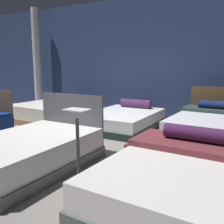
% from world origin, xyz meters
% --- Properties ---
extents(ground_plane, '(18.00, 18.00, 0.02)m').
position_xyz_m(ground_plane, '(0.00, 0.00, -0.01)').
color(ground_plane, gray).
extents(showroom_back_wall, '(18.00, 0.06, 3.50)m').
position_xyz_m(showroom_back_wall, '(0.00, 2.99, 1.75)').
color(showroom_back_wall, navy).
rests_on(showroom_back_wall, ground_plane).
extents(bed_1, '(1.45, 2.12, 1.02)m').
position_xyz_m(bed_1, '(-0.03, -1.60, 0.25)').
color(bed_1, '#4F5156').
rests_on(bed_1, ground_plane).
extents(bed_2, '(1.71, 2.11, 0.77)m').
position_xyz_m(bed_2, '(2.24, -1.56, 0.27)').
color(bed_2, '#4E5952').
rests_on(bed_2, ground_plane).
extents(bed_3, '(1.68, 1.99, 0.69)m').
position_xyz_m(bed_3, '(-2.22, 1.25, 0.24)').
color(bed_3, '#987247').
rests_on(bed_3, ground_plane).
extents(bed_4, '(1.53, 2.11, 0.63)m').
position_xyz_m(bed_4, '(0.06, 1.35, 0.21)').
color(bed_4, black).
rests_on(bed_4, ground_plane).
extents(bed_5, '(1.77, 2.17, 1.03)m').
position_xyz_m(bed_5, '(2.18, 1.34, 0.27)').
color(bed_5, brown).
rests_on(bed_5, ground_plane).
extents(price_sign, '(0.28, 0.24, 1.03)m').
position_xyz_m(price_sign, '(1.12, -1.92, 0.40)').
color(price_sign, '#3F3F44').
rests_on(price_sign, ground_plane).
extents(support_pillar, '(0.26, 0.26, 3.50)m').
position_xyz_m(support_pillar, '(-4.02, 2.57, 1.75)').
color(support_pillar, silver).
rests_on(support_pillar, ground_plane).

